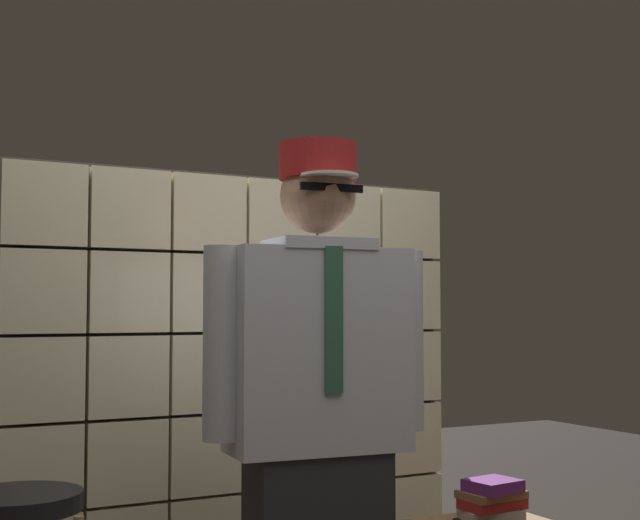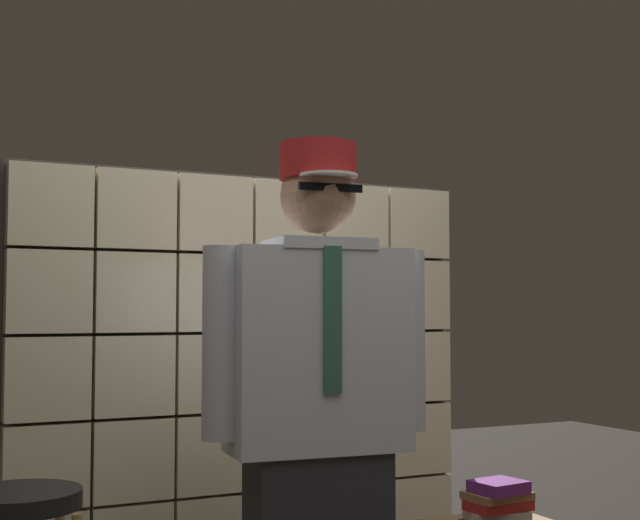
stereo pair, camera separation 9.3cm
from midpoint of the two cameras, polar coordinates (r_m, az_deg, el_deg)
name	(u,v)px [view 2 (the right image)]	position (r m, az deg, el deg)	size (l,w,h in m)	color
glass_block_wall	(249,411)	(3.49, -3.91, -9.80)	(1.88, 0.10, 1.88)	beige
standing_person	(318,427)	(2.73, 0.87, -10.84)	(0.73, 0.33, 1.84)	#28282D
book_stack	(497,505)	(3.32, 12.32, -15.36)	(0.24, 0.20, 0.17)	black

